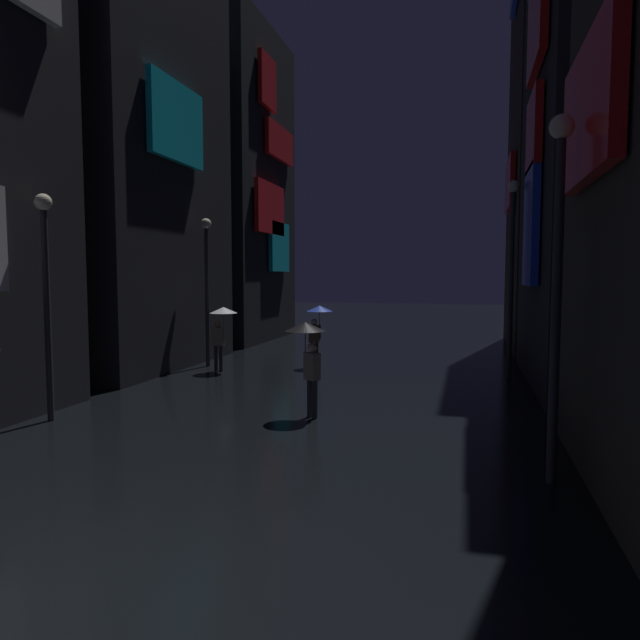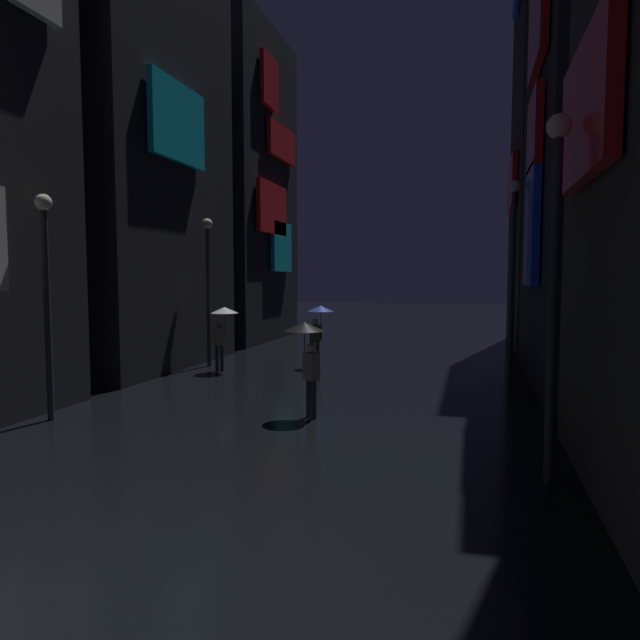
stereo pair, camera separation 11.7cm
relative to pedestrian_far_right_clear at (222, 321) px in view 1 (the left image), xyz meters
name	(u,v)px [view 1 (the left image)]	position (x,y,z in m)	size (l,w,h in m)	color
ground_plane	(73,594)	(4.07, -12.58, -1.67)	(120.00, 120.00, 0.00)	black
building_left_mid	(127,2)	(-3.43, 0.31, 10.60)	(4.25, 7.79, 24.54)	black
building_left_far	(234,187)	(-3.41, 9.13, 5.79)	(4.25, 7.43, 14.92)	black
building_right_mid	(611,103)	(11.54, 0.61, 6.29)	(4.25, 8.40, 15.89)	#232328
building_right_far	(565,91)	(11.56, 9.05, 9.16)	(4.25, 7.26, 21.65)	#2D2826
pedestrian_far_right_clear	(222,321)	(0.00, 0.00, 0.00)	(0.90, 0.90, 2.12)	#2D2D38
pedestrian_foreground_right_black	(307,342)	(4.38, -5.16, 0.00)	(0.90, 0.90, 2.12)	#2D2D38
pedestrian_near_crossing_blue	(318,319)	(2.81, 1.70, 0.00)	(0.90, 0.90, 2.12)	#38332D
streetlamp_right_near	(558,256)	(9.07, -8.12, 1.76)	(0.36, 0.36, 5.48)	#2D2D33
streetlamp_left_far	(207,273)	(-0.93, 0.87, 1.55)	(0.36, 0.36, 5.10)	#2D2D33
streetlamp_right_far	(512,257)	(9.07, 1.08, 2.04)	(0.36, 0.36, 6.00)	#2D2D33
streetlamp_left_near	(46,278)	(-0.93, -6.87, 1.43)	(0.36, 0.36, 4.87)	#2D2D33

